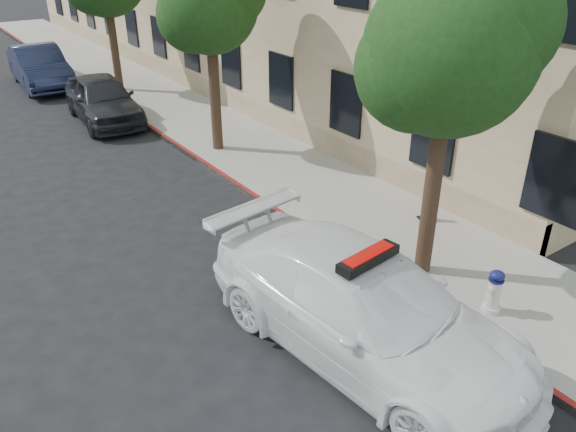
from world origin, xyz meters
The scene contains 10 objects.
ground centered at (0.00, 0.00, 0.00)m, with size 120.00×120.00×0.00m, color black.
sidewalk centered at (3.60, 10.00, 0.07)m, with size 3.20×50.00×0.15m, color gray.
curb_strip centered at (2.06, 10.00, 0.07)m, with size 0.12×50.00×0.15m, color maroon.
tree_near centered at (2.93, -2.01, 4.27)m, with size 2.92×2.82×5.62m.
tree_mid centered at (2.93, 5.99, 4.16)m, with size 2.77×2.64×5.43m.
police_car centered at (0.54, -2.92, 0.83)m, with size 2.98×5.92×1.80m.
parked_car_mid centered at (1.20, 10.81, 0.78)m, with size 1.83×4.55×1.55m, color black.
parked_car_far centered at (0.65, 16.80, 0.81)m, with size 1.72×4.94×1.63m, color #151C36.
fire_hydrant centered at (2.88, -3.58, 0.54)m, with size 0.34×0.31×0.80m.
traffic_cone centered at (4.50, -0.66, 0.46)m, with size 0.43×0.43×0.63m.
Camera 1 is at (-4.41, -7.89, 6.02)m, focal length 35.00 mm.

